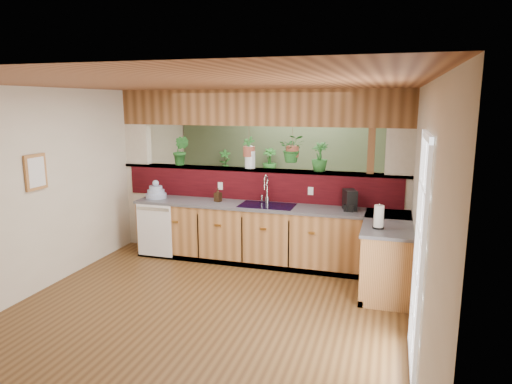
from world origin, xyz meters
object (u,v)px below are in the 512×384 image
(glass_jar, at_px, (250,157))
(coffee_maker, at_px, (350,201))
(paper_towel, at_px, (379,217))
(shelving_console, at_px, (248,197))
(soap_dispenser, at_px, (218,195))
(dish_stack, at_px, (156,192))
(faucet, at_px, (266,188))

(glass_jar, bearing_deg, coffee_maker, -11.77)
(coffee_maker, distance_m, paper_towel, 0.96)
(glass_jar, distance_m, shelving_console, 2.27)
(glass_jar, bearing_deg, paper_towel, -30.65)
(soap_dispenser, xyz_separation_m, paper_towel, (2.43, -0.86, 0.03))
(dish_stack, relative_size, soap_dispenser, 1.59)
(faucet, xyz_separation_m, glass_jar, (-0.32, 0.22, 0.44))
(paper_towel, xyz_separation_m, glass_jar, (-2.01, 1.19, 0.53))
(shelving_console, bearing_deg, dish_stack, -116.79)
(faucet, bearing_deg, paper_towel, -30.01)
(coffee_maker, bearing_deg, faucet, 153.84)
(coffee_maker, bearing_deg, glass_jar, 147.22)
(dish_stack, distance_m, shelving_console, 2.47)
(paper_towel, bearing_deg, shelving_console, 130.61)
(soap_dispenser, height_order, paper_towel, paper_towel)
(soap_dispenser, bearing_deg, coffee_maker, 0.23)
(soap_dispenser, bearing_deg, paper_towel, -19.40)
(coffee_maker, xyz_separation_m, shelving_console, (-2.22, 2.23, -0.53))
(faucet, distance_m, glass_jar, 0.58)
(dish_stack, xyz_separation_m, coffee_maker, (3.05, 0.05, 0.04))
(coffee_maker, height_order, shelving_console, coffee_maker)
(coffee_maker, bearing_deg, paper_towel, -84.62)
(glass_jar, bearing_deg, soap_dispenser, -140.65)
(coffee_maker, bearing_deg, shelving_console, 113.91)
(coffee_maker, bearing_deg, soap_dispenser, 159.22)
(faucet, height_order, coffee_maker, faucet)
(faucet, relative_size, shelving_console, 0.28)
(dish_stack, xyz_separation_m, paper_towel, (3.48, -0.82, 0.05))
(paper_towel, distance_m, shelving_console, 4.11)
(paper_towel, bearing_deg, soap_dispenser, 160.60)
(soap_dispenser, height_order, shelving_console, soap_dispenser)
(glass_jar, relative_size, shelving_console, 0.23)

